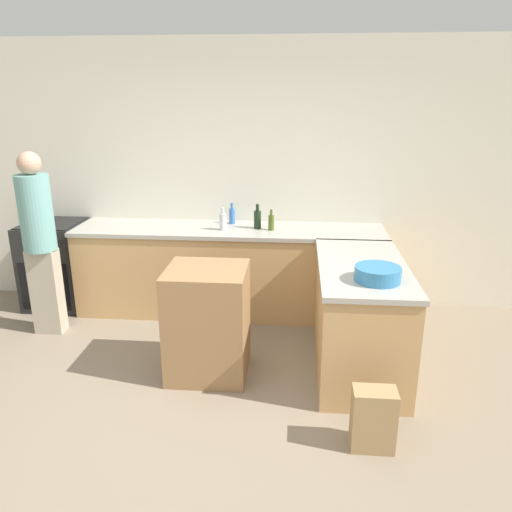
% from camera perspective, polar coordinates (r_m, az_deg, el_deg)
% --- Properties ---
extents(ground_plane, '(14.00, 14.00, 0.00)m').
position_cam_1_polar(ground_plane, '(3.53, -7.65, -19.81)').
color(ground_plane, gray).
extents(wall_back, '(8.00, 0.06, 2.70)m').
position_cam_1_polar(wall_back, '(5.23, -2.66, 9.08)').
color(wall_back, silver).
rests_on(wall_back, ground_plane).
extents(counter_back, '(3.08, 0.67, 0.89)m').
position_cam_1_polar(counter_back, '(5.11, -3.02, -1.61)').
color(counter_back, tan).
rests_on(counter_back, ground_plane).
extents(counter_peninsula, '(0.69, 1.42, 0.89)m').
position_cam_1_polar(counter_peninsula, '(4.15, 11.71, -6.73)').
color(counter_peninsula, tan).
rests_on(counter_peninsula, ground_plane).
extents(range_oven, '(0.60, 0.61, 0.90)m').
position_cam_1_polar(range_oven, '(5.67, -21.81, -0.88)').
color(range_oven, black).
rests_on(range_oven, ground_plane).
extents(island_table, '(0.62, 0.57, 0.89)m').
position_cam_1_polar(island_table, '(3.99, -5.54, -7.51)').
color(island_table, '#997047').
rests_on(island_table, ground_plane).
extents(mixing_bowl, '(0.33, 0.33, 0.11)m').
position_cam_1_polar(mixing_bowl, '(3.64, 13.73, -2.00)').
color(mixing_bowl, teal).
rests_on(mixing_bowl, counter_peninsula).
extents(olive_oil_bottle, '(0.06, 0.06, 0.20)m').
position_cam_1_polar(olive_oil_bottle, '(4.88, 1.76, 3.91)').
color(olive_oil_bottle, '#475B1E').
rests_on(olive_oil_bottle, counter_back).
extents(water_bottle_blue, '(0.06, 0.06, 0.21)m').
position_cam_1_polar(water_bottle_blue, '(5.13, -2.75, 4.66)').
color(water_bottle_blue, '#386BB7').
rests_on(water_bottle_blue, counter_back).
extents(wine_bottle_dark, '(0.07, 0.07, 0.24)m').
position_cam_1_polar(wine_bottle_dark, '(4.94, 0.17, 4.27)').
color(wine_bottle_dark, black).
rests_on(wine_bottle_dark, counter_back).
extents(vinegar_bottle_clear, '(0.07, 0.07, 0.22)m').
position_cam_1_polar(vinegar_bottle_clear, '(4.89, -3.81, 4.00)').
color(vinegar_bottle_clear, silver).
rests_on(vinegar_bottle_clear, counter_back).
extents(person_by_range, '(0.29, 0.29, 1.70)m').
position_cam_1_polar(person_by_range, '(4.90, -23.52, 2.02)').
color(person_by_range, '#ADA38E').
rests_on(person_by_range, ground_plane).
extents(paper_bag, '(0.27, 0.17, 0.42)m').
position_cam_1_polar(paper_bag, '(3.39, 13.26, -17.70)').
color(paper_bag, '#A88456').
rests_on(paper_bag, ground_plane).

